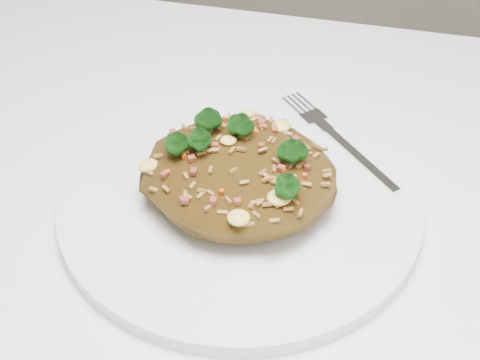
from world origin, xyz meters
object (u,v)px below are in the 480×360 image
dining_table (278,340)px  plate (240,200)px  fork (344,144)px  fried_rice (240,167)px

dining_table → plate: plate is taller
dining_table → plate: 0.13m
plate → fork: 0.11m
dining_table → fork: (0.03, 0.15, 0.11)m
fried_rice → fork: bearing=47.6°
dining_table → fork: bearing=79.2°
fried_rice → plate: bearing=-16.9°
dining_table → fried_rice: 0.16m
plate → fried_rice: bearing=163.1°
dining_table → fork: 0.18m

